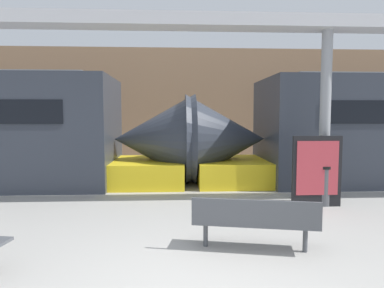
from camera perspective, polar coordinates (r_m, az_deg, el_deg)
station_wall at (r=15.40m, az=-1.81°, el=6.54°), size 56.00×0.20×5.00m
bench_near at (r=5.20m, az=10.42°, el=-12.25°), size 1.88×0.80×0.79m
trash_bin at (r=8.29m, az=20.78°, el=-6.35°), size 0.51×0.51×0.89m
poster_board at (r=7.97m, az=20.09°, el=-4.26°), size 1.09×0.07×1.56m
support_column_near at (r=8.29m, az=21.29°, el=4.06°), size 0.24×0.24×3.89m
canopy_beam at (r=8.54m, az=21.71°, el=18.18°), size 28.00×0.60×0.28m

